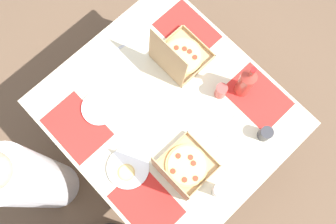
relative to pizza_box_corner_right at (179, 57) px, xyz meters
name	(u,v)px	position (x,y,z in m)	size (l,w,h in m)	color
ground_plane	(168,136)	(-0.19, 0.27, -0.78)	(6.00, 6.00, 0.00)	brown
dining_table	(168,116)	(-0.19, 0.27, -0.15)	(1.31, 1.18, 0.73)	#3F3328
placemat_near_left	(257,97)	(-0.48, -0.17, -0.05)	(0.36, 0.26, 0.00)	red
placemat_near_right	(187,31)	(0.10, -0.17, -0.05)	(0.36, 0.26, 0.00)	red
placemat_far_left	(146,204)	(-0.48, 0.71, -0.05)	(0.36, 0.26, 0.00)	red
placemat_far_right	(77,127)	(0.10, 0.71, -0.05)	(0.36, 0.26, 0.00)	red
pizza_box_corner_right	(179,57)	(0.00, 0.00, 0.00)	(0.28, 0.29, 0.32)	tan
pizza_box_corner_left	(183,168)	(-0.49, 0.44, 0.00)	(0.27, 0.27, 0.31)	tan
plate_far_right	(100,108)	(0.10, 0.54, -0.04)	(0.21, 0.21, 0.02)	white
plate_near_right	(128,168)	(-0.27, 0.66, -0.04)	(0.24, 0.24, 0.03)	white
soda_bottle	(246,82)	(-0.39, -0.14, 0.08)	(0.09, 0.09, 0.32)	#B2382D
cup_spare	(219,190)	(-0.70, 0.38, 0.00)	(0.07, 0.07, 0.11)	silver
cup_clear_right	(221,91)	(-0.32, -0.02, 0.00)	(0.07, 0.07, 0.11)	#BF4742
cup_dark	(265,134)	(-0.66, -0.03, 0.00)	(0.07, 0.07, 0.10)	#333338
fork_by_near_right	(130,42)	(0.29, 0.14, -0.05)	(0.19, 0.02, 0.01)	#B7B7BC
fork_by_far_right	(147,90)	(-0.01, 0.27, -0.05)	(0.19, 0.02, 0.01)	#B7B7BC
fork_by_far_left	(227,127)	(-0.49, 0.09, -0.05)	(0.19, 0.02, 0.01)	#B7B7BC
knife_by_near_left	(96,64)	(0.32, 0.38, -0.05)	(0.21, 0.02, 0.01)	#B7B7BC
diner_right_seat	(33,180)	(0.10, 1.12, -0.26)	(0.32, 0.32, 1.17)	white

